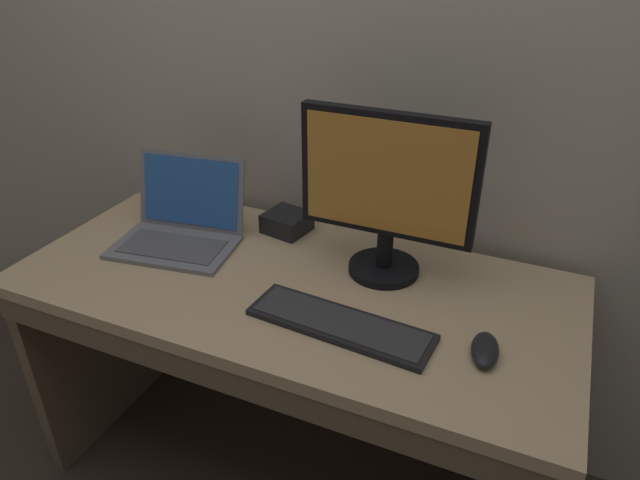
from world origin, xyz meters
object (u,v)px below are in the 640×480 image
(computer_mouse, at_px, (485,350))
(external_drive_box, at_px, (287,222))
(laptop_space_gray, at_px, (180,228))
(external_monitor, at_px, (387,191))
(wired_keyboard, at_px, (340,324))

(computer_mouse, bearing_deg, external_drive_box, 144.65)
(external_drive_box, bearing_deg, computer_mouse, -27.56)
(laptop_space_gray, relative_size, external_drive_box, 3.05)
(external_monitor, relative_size, wired_keyboard, 1.00)
(laptop_space_gray, bearing_deg, external_drive_box, 36.53)
(laptop_space_gray, distance_m, wired_keyboard, 0.61)
(computer_mouse, bearing_deg, laptop_space_gray, 162.71)
(laptop_space_gray, bearing_deg, computer_mouse, -9.50)
(computer_mouse, relative_size, external_drive_box, 0.98)
(wired_keyboard, distance_m, computer_mouse, 0.33)
(external_monitor, bearing_deg, external_drive_box, 161.36)
(external_monitor, xyz_separation_m, wired_keyboard, (-0.02, -0.26, -0.24))
(wired_keyboard, bearing_deg, external_monitor, 86.42)
(wired_keyboard, bearing_deg, external_drive_box, 131.14)
(wired_keyboard, height_order, computer_mouse, computer_mouse)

